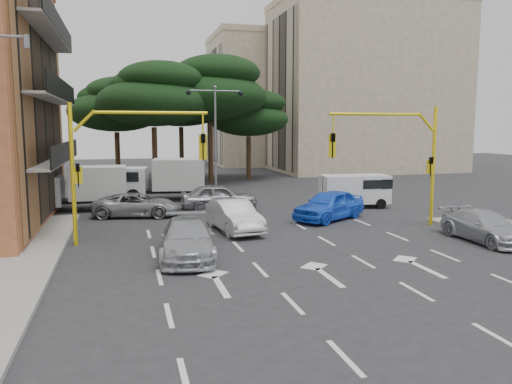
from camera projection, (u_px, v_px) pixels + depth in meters
ground at (283, 244)px, 21.47m from camera, size 120.00×120.00×0.00m
median_strip at (216, 194)px, 36.78m from camera, size 1.40×6.00×0.15m
apartment_beige_near at (364, 87)px, 55.99m from camera, size 20.20×12.15×18.70m
apartment_beige_far at (274, 101)px, 65.83m from camera, size 16.20×12.15×16.70m
pine_left_near at (154, 94)px, 40.49m from camera, size 9.15×9.15×10.23m
pine_center at (211, 88)px, 43.59m from camera, size 9.98×9.98×11.16m
pine_left_far at (117, 104)px, 43.65m from camera, size 8.32×8.32×9.30m
pine_right at (249, 113)px, 46.80m from camera, size 7.49×7.49×8.37m
pine_back at (181, 99)px, 47.96m from camera, size 9.15×9.15×10.23m
signal_mast_right at (402, 149)px, 24.60m from camera, size 5.79×0.37×6.00m
signal_mast_left at (117, 153)px, 21.13m from camera, size 5.79×0.37×6.00m
street_lamp_center at (215, 121)px, 36.08m from camera, size 4.16×0.36×7.77m
car_white_hatch at (234, 216)px, 23.97m from camera, size 2.16×4.70×1.49m
car_blue_compact at (329, 205)px, 26.89m from camera, size 5.00×4.14×1.61m
car_silver_wagon at (187, 239)px, 19.18m from camera, size 2.58×5.20×1.45m
car_silver_cross_a at (137, 205)px, 27.88m from camera, size 5.08×3.08×1.32m
car_silver_cross_b at (219, 197)px, 30.13m from camera, size 4.71×2.05×1.58m
car_silver_parked at (485, 227)px, 21.85m from camera, size 1.88×4.57×1.32m
van_white at (355, 191)px, 31.03m from camera, size 4.28×2.27×2.06m
box_truck_a at (82, 189)px, 29.80m from camera, size 5.43×2.39×2.64m
box_truck_b at (164, 180)px, 34.01m from camera, size 6.04×3.28×2.82m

